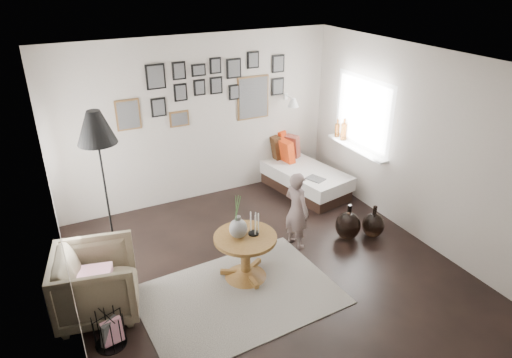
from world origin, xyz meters
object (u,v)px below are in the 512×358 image
pedestal_table (246,258)px  daybed (297,172)px  magazine_basket (109,330)px  floor_lamp (96,133)px  armchair (97,283)px  demijohn_small (373,225)px  demijohn_large (348,226)px  vase (238,225)px  child (297,210)px

pedestal_table → daybed: bearing=45.0°
daybed → magazine_basket: size_ratio=5.10×
pedestal_table → floor_lamp: (-1.35, 1.19, 1.45)m
armchair → demijohn_small: armchair is taller
magazine_basket → demijohn_small: demijohn_small is taller
magazine_basket → demijohn_small: bearing=6.1°
demijohn_large → magazine_basket: bearing=-171.3°
vase → armchair: (-1.62, 0.16, -0.37)m
armchair → floor_lamp: 1.71m
armchair → demijohn_small: 3.72m
pedestal_table → armchair: 1.72m
vase → armchair: bearing=174.4°
demijohn_large → daybed: bearing=82.7°
vase → child: 1.06m
daybed → floor_lamp: bearing=-178.5°
daybed → armchair: 3.97m
armchair → magazine_basket: (0.00, -0.55, -0.21)m
armchair → daybed: bearing=-53.0°
floor_lamp → magazine_basket: 2.22m
child → vase: bearing=93.1°
pedestal_table → armchair: bearing=174.0°
magazine_basket → pedestal_table: bearing=12.2°
pedestal_table → child: 1.01m
floor_lamp → demijohn_large: floor_lamp is taller
floor_lamp → vase: bearing=-42.8°
vase → armchair: 1.67m
daybed → demijohn_large: daybed is taller
vase → demijohn_small: bearing=0.2°
vase → child: (0.99, 0.31, -0.21)m
magazine_basket → floor_lamp: bearing=77.1°
vase → demijohn_small: vase is taller
magazine_basket → demijohn_large: demijohn_large is taller
vase → floor_lamp: 1.98m
armchair → floor_lamp: bearing=-7.9°
armchair → demijohn_large: 3.37m
demijohn_small → child: child is taller
demijohn_small → daybed: bearing=93.9°
magazine_basket → child: (2.62, 0.70, 0.36)m
demijohn_small → armchair: bearing=177.6°
vase → demijohn_large: 1.83m
vase → floor_lamp: (-1.27, 1.17, 0.96)m
vase → magazine_basket: 1.76m
demijohn_large → demijohn_small: demijohn_large is taller
armchair → magazine_basket: 0.59m
demijohn_small → magazine_basket: bearing=-173.9°
vase → demijohn_small: size_ratio=1.12×
pedestal_table → demijohn_small: size_ratio=1.57×
daybed → magazine_basket: (-3.58, -2.25, -0.09)m
pedestal_table → daybed: 2.66m
armchair → demijohn_small: bearing=-80.8°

